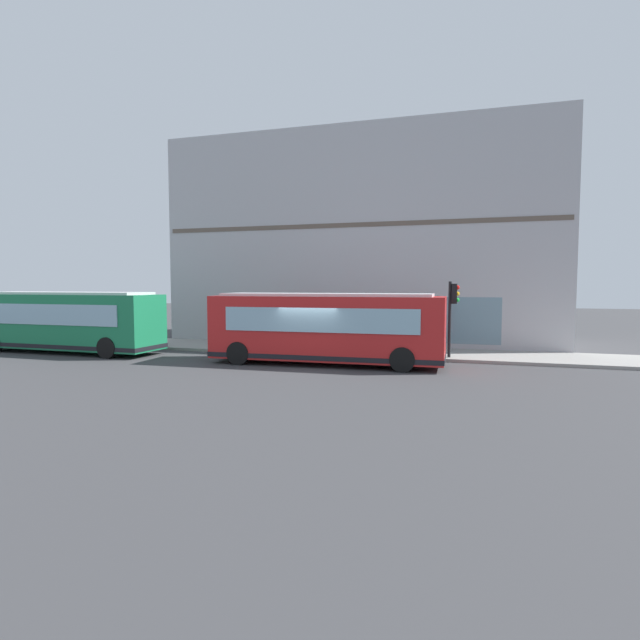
# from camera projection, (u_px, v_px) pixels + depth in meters

# --- Properties ---
(ground) EXTENTS (120.00, 120.00, 0.00)m
(ground) POSITION_uv_depth(u_px,v_px,m) (313.00, 366.00, 21.56)
(ground) COLOR #38383A
(sidewalk_curb) EXTENTS (3.93, 40.00, 0.15)m
(sidewalk_curb) POSITION_uv_depth(u_px,v_px,m) (340.00, 350.00, 25.91)
(sidewalk_curb) COLOR gray
(sidewalk_curb) RESTS_ON ground
(building_corner) EXTENTS (8.60, 22.40, 12.09)m
(building_corner) POSITION_uv_depth(u_px,v_px,m) (366.00, 243.00, 31.44)
(building_corner) COLOR #A8A8AD
(building_corner) RESTS_ON ground
(city_bus_nearside) EXTENTS (2.83, 10.11, 3.07)m
(city_bus_nearside) POSITION_uv_depth(u_px,v_px,m) (326.00, 328.00, 21.85)
(city_bus_nearside) COLOR red
(city_bus_nearside) RESTS_ON ground
(city_bus_far_down_street) EXTENTS (2.74, 10.08, 3.07)m
(city_bus_far_down_street) POSITION_uv_depth(u_px,v_px,m) (68.00, 322.00, 25.70)
(city_bus_far_down_street) COLOR #197247
(city_bus_far_down_street) RESTS_ON ground
(traffic_light_near_corner) EXTENTS (0.32, 0.49, 3.43)m
(traffic_light_near_corner) POSITION_uv_depth(u_px,v_px,m) (453.00, 305.00, 22.81)
(traffic_light_near_corner) COLOR black
(traffic_light_near_corner) RESTS_ON sidewalk_curb
(fire_hydrant) EXTENTS (0.35, 0.35, 0.74)m
(fire_hydrant) POSITION_uv_depth(u_px,v_px,m) (361.00, 341.00, 26.46)
(fire_hydrant) COLOR gold
(fire_hydrant) RESTS_ON sidewalk_curb
(pedestrian_near_building_entrance) EXTENTS (0.32, 0.32, 1.73)m
(pedestrian_near_building_entrance) POSITION_uv_depth(u_px,v_px,m) (261.00, 328.00, 26.78)
(pedestrian_near_building_entrance) COLOR gold
(pedestrian_near_building_entrance) RESTS_ON sidewalk_curb
(pedestrian_by_light_pole) EXTENTS (0.32, 0.32, 1.74)m
(pedestrian_by_light_pole) POSITION_uv_depth(u_px,v_px,m) (236.00, 328.00, 26.41)
(pedestrian_by_light_pole) COLOR #3F8C4C
(pedestrian_by_light_pole) RESTS_ON sidewalk_curb
(pedestrian_walking_along_curb) EXTENTS (0.32, 0.32, 1.58)m
(pedestrian_walking_along_curb) POSITION_uv_depth(u_px,v_px,m) (381.00, 331.00, 26.02)
(pedestrian_walking_along_curb) COLOR silver
(pedestrian_walking_along_curb) RESTS_ON sidewalk_curb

